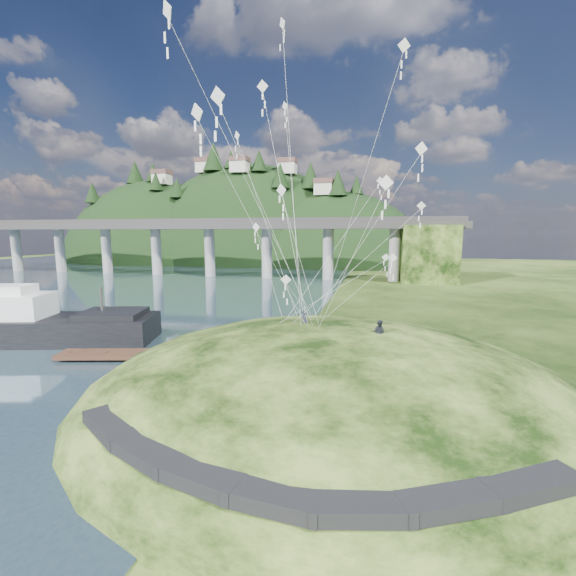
# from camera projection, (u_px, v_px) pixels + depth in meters

# --- Properties ---
(ground) EXTENTS (320.00, 320.00, 0.00)m
(ground) POSITION_uv_depth(u_px,v_px,m) (211.00, 399.00, 26.38)
(ground) COLOR black
(ground) RESTS_ON ground
(grass_hill) EXTENTS (36.00, 32.00, 13.00)m
(grass_hill) POSITION_uv_depth(u_px,v_px,m) (331.00, 419.00, 26.71)
(grass_hill) COLOR black
(grass_hill) RESTS_ON ground
(footpath) EXTENTS (22.29, 5.84, 0.83)m
(footpath) POSITION_uv_depth(u_px,v_px,m) (282.00, 471.00, 15.00)
(footpath) COLOR black
(footpath) RESTS_ON ground
(bridge) EXTENTS (160.00, 11.00, 15.00)m
(bridge) POSITION_uv_depth(u_px,v_px,m) (229.00, 239.00, 98.49)
(bridge) COLOR #2D2B2B
(bridge) RESTS_ON ground
(far_ridge) EXTENTS (153.00, 70.00, 94.50)m
(far_ridge) POSITION_uv_depth(u_px,v_px,m) (239.00, 280.00, 155.02)
(far_ridge) COLOR black
(far_ridge) RESTS_ON ground
(work_barge) EXTENTS (23.21, 11.75, 7.84)m
(work_barge) POSITION_uv_depth(u_px,v_px,m) (40.00, 324.00, 39.90)
(work_barge) COLOR black
(work_barge) RESTS_ON ground
(wooden_dock) EXTENTS (15.00, 5.82, 1.06)m
(wooden_dock) POSITION_uv_depth(u_px,v_px,m) (143.00, 354.00, 34.63)
(wooden_dock) COLOR #382017
(wooden_dock) RESTS_ON ground
(kite_flyers) EXTENTS (6.14, 2.43, 1.91)m
(kite_flyers) POSITION_uv_depth(u_px,v_px,m) (348.00, 316.00, 25.84)
(kite_flyers) COLOR #242730
(kite_flyers) RESTS_ON ground
(kite_swarm) EXTENTS (16.73, 17.97, 19.09)m
(kite_swarm) POSITION_uv_depth(u_px,v_px,m) (298.00, 152.00, 26.21)
(kite_swarm) COLOR silver
(kite_swarm) RESTS_ON ground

